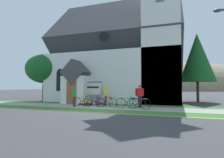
# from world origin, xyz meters

# --- Properties ---
(ground) EXTENTS (140.00, 140.00, 0.00)m
(ground) POSITION_xyz_m (0.00, 4.00, 0.00)
(ground) COLOR #3D3D3F
(sidewalk_slab) EXTENTS (32.00, 2.38, 0.01)m
(sidewalk_slab) POSITION_xyz_m (-1.12, 1.91, 0.01)
(sidewalk_slab) COLOR #99968E
(sidewalk_slab) RESTS_ON ground
(grass_verge) EXTENTS (32.00, 1.57, 0.01)m
(grass_verge) POSITION_xyz_m (-1.12, -0.06, 0.00)
(grass_verge) COLOR #38722D
(grass_verge) RESTS_ON ground
(church_lawn) EXTENTS (24.00, 1.60, 0.01)m
(church_lawn) POSITION_xyz_m (-1.12, 3.90, 0.00)
(church_lawn) COLOR #38722D
(church_lawn) RESTS_ON ground
(curb_paint_stripe) EXTENTS (28.00, 0.16, 0.01)m
(curb_paint_stripe) POSITION_xyz_m (-1.12, -1.00, 0.00)
(curb_paint_stripe) COLOR yellow
(curb_paint_stripe) RESTS_ON ground
(church_building) EXTENTS (14.42, 12.50, 13.60)m
(church_building) POSITION_xyz_m (-0.68, 9.67, 5.03)
(church_building) COLOR white
(church_building) RESTS_ON ground
(church_sign) EXTENTS (1.84, 0.12, 2.07)m
(church_sign) POSITION_xyz_m (-1.95, 3.89, 1.37)
(church_sign) COLOR slate
(church_sign) RESTS_ON ground
(flower_bed) EXTENTS (2.23, 2.23, 0.34)m
(flower_bed) POSITION_xyz_m (-1.97, 3.66, 0.09)
(flower_bed) COLOR #382319
(flower_bed) RESTS_ON ground
(bicycle_green) EXTENTS (1.79, 0.31, 0.81)m
(bicycle_green) POSITION_xyz_m (2.77, 1.58, 0.39)
(bicycle_green) COLOR black
(bicycle_green) RESTS_ON ground
(bicycle_red) EXTENTS (1.75, 0.22, 0.83)m
(bicycle_red) POSITION_xyz_m (0.22, 1.95, 0.38)
(bicycle_red) COLOR black
(bicycle_red) RESTS_ON ground
(bicycle_black) EXTENTS (1.69, 0.44, 0.83)m
(bicycle_black) POSITION_xyz_m (1.88, 1.90, 0.39)
(bicycle_black) COLOR black
(bicycle_black) RESTS_ON ground
(bicycle_blue) EXTENTS (1.74, 0.39, 0.83)m
(bicycle_blue) POSITION_xyz_m (-0.80, 1.64, 0.38)
(bicycle_blue) COLOR black
(bicycle_blue) RESTS_ON ground
(bicycle_orange) EXTENTS (1.75, 0.27, 0.82)m
(bicycle_orange) POSITION_xyz_m (-1.99, 2.15, 0.38)
(bicycle_orange) COLOR black
(bicycle_orange) RESTS_ON ground
(cyclist_in_white_jersey) EXTENTS (0.33, 0.77, 1.73)m
(cyclist_in_white_jersey) POSITION_xyz_m (-0.12, 2.60, 1.02)
(cyclist_in_white_jersey) COLOR #2D2D33
(cyclist_in_white_jersey) RESTS_ON ground
(cyclist_in_orange_jersey) EXTENTS (0.62, 0.42, 1.72)m
(cyclist_in_orange_jersey) POSITION_xyz_m (2.71, 2.42, 1.01)
(cyclist_in_orange_jersey) COLOR #2D2D33
(cyclist_in_orange_jersey) RESTS_ON ground
(cyclist_in_blue_jersey) EXTENTS (0.35, 0.71, 1.62)m
(cyclist_in_blue_jersey) POSITION_xyz_m (-2.38, 1.44, 0.94)
(cyclist_in_blue_jersey) COLOR #2D2D33
(cyclist_in_blue_jersey) RESTS_ON ground
(roadside_conifer) EXTENTS (3.63, 3.63, 7.28)m
(roadside_conifer) POSITION_xyz_m (7.61, 9.63, 4.69)
(roadside_conifer) COLOR #4C3823
(roadside_conifer) RESTS_ON ground
(yard_deciduous_tree) EXTENTS (3.97, 3.97, 5.23)m
(yard_deciduous_tree) POSITION_xyz_m (-8.72, 5.57, 3.60)
(yard_deciduous_tree) COLOR #4C3823
(yard_deciduous_tree) RESTS_ON ground
(distant_hill) EXTENTS (106.05, 52.68, 25.53)m
(distant_hill) POSITION_xyz_m (-6.29, 75.84, 0.00)
(distant_hill) COLOR #847A5B
(distant_hill) RESTS_ON ground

